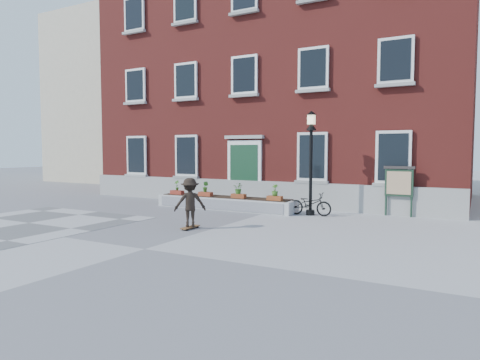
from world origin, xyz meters
The scene contains 9 objects.
ground centered at (0.00, 0.00, 0.00)m, with size 100.00×100.00×0.00m, color #9C9C9F.
checker_patch centered at (-6.00, 1.00, 0.01)m, with size 6.00×6.00×0.01m, color #5A5A5C.
distant_building centered at (-18.00, 20.00, 6.50)m, with size 10.00×12.00×13.00m, color beige.
bicycle centered at (1.70, 7.27, 0.44)m, with size 0.58×1.66×0.87m, color black.
brick_building centered at (-2.00, 13.98, 6.30)m, with size 18.40×10.85×12.60m.
planter_assembly centered at (-1.99, 7.18, 0.31)m, with size 6.20×1.12×1.15m.
lamp_post centered at (1.70, 7.33, 2.54)m, with size 0.40×0.40×3.93m.
notice_board centered at (4.67, 8.66, 1.26)m, with size 1.10×0.16×1.87m.
skateboarder centered at (-0.61, 2.79, 0.83)m, with size 1.12×1.07×1.60m.
Camera 1 is at (7.17, -8.02, 2.46)m, focal length 32.00 mm.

